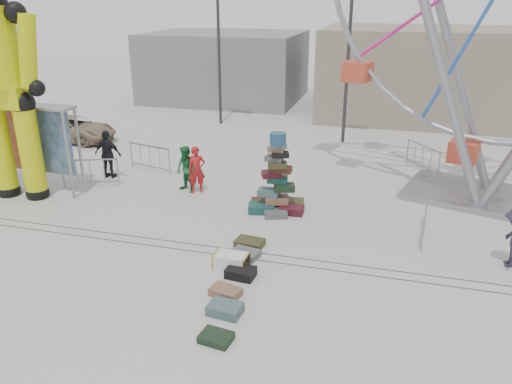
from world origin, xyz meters
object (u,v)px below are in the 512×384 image
(barricade_dummy_a, at_px, (41,155))
(pedestrian_red, at_px, (197,170))
(steamer_trunk, at_px, (231,261))
(barricade_wheel_back, at_px, (422,158))
(suitcase_tower, at_px, (277,189))
(lamp_post_left, at_px, (220,40))
(parked_suv, at_px, (73,129))
(lamp_post_right, at_px, (351,47))
(pedestrian_green, at_px, (186,169))
(crash_test_dummy, at_px, (3,80))
(barricade_wheel_front, at_px, (425,219))
(pedestrian_black, at_px, (108,154))
(banner_scaffold, at_px, (21,126))
(barricade_dummy_b, at_px, (91,173))
(barricade_dummy_c, at_px, (150,158))

(barricade_dummy_a, height_order, pedestrian_red, pedestrian_red)
(steamer_trunk, distance_m, barricade_wheel_back, 10.79)
(suitcase_tower, height_order, steamer_trunk, suitcase_tower)
(lamp_post_left, distance_m, parked_suv, 8.83)
(lamp_post_right, height_order, steamer_trunk, lamp_post_right)
(lamp_post_left, bearing_deg, pedestrian_green, -78.13)
(lamp_post_right, height_order, lamp_post_left, same)
(lamp_post_left, xyz_separation_m, barricade_wheel_back, (10.47, -5.48, -3.93))
(lamp_post_left, relative_size, steamer_trunk, 8.99)
(crash_test_dummy, relative_size, pedestrian_green, 4.61)
(barricade_wheel_front, xyz_separation_m, pedestrian_green, (-8.21, 1.55, 0.30))
(barricade_wheel_back, distance_m, pedestrian_black, 12.54)
(pedestrian_green, bearing_deg, steamer_trunk, -29.92)
(barricade_wheel_front, bearing_deg, parked_suv, 73.35)
(lamp_post_right, bearing_deg, suitcase_tower, -98.41)
(pedestrian_green, bearing_deg, banner_scaffold, -141.22)
(barricade_dummy_b, bearing_deg, parked_suv, 108.38)
(barricade_dummy_b, xyz_separation_m, barricade_wheel_front, (11.86, -1.06, 0.00))
(lamp_post_left, distance_m, crash_test_dummy, 12.59)
(barricade_dummy_b, bearing_deg, steamer_trunk, -53.19)
(barricade_dummy_b, height_order, pedestrian_red, pedestrian_red)
(lamp_post_right, xyz_separation_m, barricade_dummy_a, (-11.70, -7.28, -3.93))
(steamer_trunk, height_order, pedestrian_black, pedestrian_black)
(lamp_post_left, xyz_separation_m, barricade_dummy_c, (-0.20, -8.41, -3.93))
(lamp_post_right, xyz_separation_m, pedestrian_red, (-4.47, -8.12, -3.63))
(barricade_dummy_c, bearing_deg, parked_suv, 165.27)
(banner_scaffold, bearing_deg, steamer_trunk, -19.00)
(barricade_dummy_c, bearing_deg, crash_test_dummy, -116.07)
(barricade_dummy_c, distance_m, pedestrian_green, 2.93)
(parked_suv, bearing_deg, barricade_wheel_front, -107.81)
(pedestrian_red, bearing_deg, pedestrian_black, 142.78)
(barricade_dummy_b, distance_m, barricade_dummy_c, 2.59)
(barricade_dummy_b, distance_m, barricade_wheel_front, 11.90)
(lamp_post_left, height_order, barricade_dummy_b, lamp_post_left)
(lamp_post_left, height_order, crash_test_dummy, lamp_post_left)
(lamp_post_right, xyz_separation_m, lamp_post_left, (-7.00, 2.00, 0.00))
(steamer_trunk, distance_m, pedestrian_black, 8.72)
(banner_scaffold, height_order, pedestrian_green, banner_scaffold)
(barricade_dummy_b, bearing_deg, pedestrian_black, 61.28)
(barricade_dummy_b, xyz_separation_m, pedestrian_green, (3.65, 0.49, 0.30))
(lamp_post_right, distance_m, steamer_trunk, 13.78)
(lamp_post_left, distance_m, pedestrian_red, 11.05)
(lamp_post_left, bearing_deg, parked_suv, -138.42)
(lamp_post_left, height_order, parked_suv, lamp_post_left)
(suitcase_tower, height_order, barricade_dummy_c, suitcase_tower)
(steamer_trunk, height_order, barricade_wheel_back, barricade_wheel_back)
(barricade_dummy_c, bearing_deg, suitcase_tower, -9.29)
(barricade_dummy_b, relative_size, barricade_wheel_back, 1.00)
(crash_test_dummy, xyz_separation_m, banner_scaffold, (-0.20, 0.70, -1.72))
(steamer_trunk, height_order, barricade_wheel_front, barricade_wheel_front)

